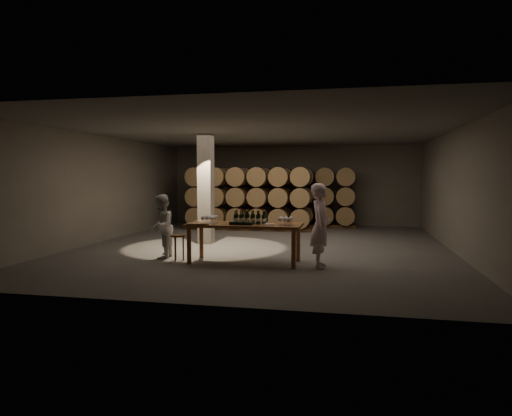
% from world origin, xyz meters
% --- Properties ---
extents(room, '(12.00, 12.00, 12.00)m').
position_xyz_m(room, '(-1.80, 0.20, 1.60)').
color(room, '#55524F').
rests_on(room, ground).
extents(tasting_table, '(2.60, 1.10, 0.90)m').
position_xyz_m(tasting_table, '(0.00, -2.50, 0.80)').
color(tasting_table, brown).
rests_on(tasting_table, ground).
extents(barrel_stack_back, '(6.26, 0.95, 2.31)m').
position_xyz_m(barrel_stack_back, '(-0.57, 5.20, 1.20)').
color(barrel_stack_back, brown).
rests_on(barrel_stack_back, ground).
extents(barrel_stack_front, '(4.70, 0.95, 2.31)m').
position_xyz_m(barrel_stack_front, '(-1.35, 3.80, 1.20)').
color(barrel_stack_front, brown).
rests_on(barrel_stack_front, ground).
extents(bottle_cluster, '(0.73, 0.23, 0.31)m').
position_xyz_m(bottle_cluster, '(0.13, -2.49, 1.01)').
color(bottle_cluster, black).
rests_on(bottle_cluster, tasting_table).
extents(lying_bottles, '(0.61, 0.08, 0.08)m').
position_xyz_m(lying_bottles, '(-0.00, -2.81, 0.94)').
color(lying_bottles, black).
rests_on(lying_bottles, tasting_table).
extents(glass_cluster_left, '(0.30, 0.41, 0.17)m').
position_xyz_m(glass_cluster_left, '(-0.81, -2.56, 1.02)').
color(glass_cluster_left, silver).
rests_on(glass_cluster_left, tasting_table).
extents(glass_cluster_right, '(0.31, 0.31, 0.18)m').
position_xyz_m(glass_cluster_right, '(0.96, -2.58, 1.03)').
color(glass_cluster_right, silver).
rests_on(glass_cluster_right, tasting_table).
extents(plate, '(0.27, 0.27, 0.02)m').
position_xyz_m(plate, '(0.56, -2.59, 0.91)').
color(plate, white).
rests_on(plate, tasting_table).
extents(notebook_near, '(0.26, 0.22, 0.03)m').
position_xyz_m(notebook_near, '(-0.86, -2.95, 0.92)').
color(notebook_near, brown).
rests_on(notebook_near, tasting_table).
extents(notebook_corner, '(0.25, 0.31, 0.03)m').
position_xyz_m(notebook_corner, '(-1.09, -2.90, 0.91)').
color(notebook_corner, brown).
rests_on(notebook_corner, tasting_table).
extents(pen, '(0.14, 0.05, 0.01)m').
position_xyz_m(pen, '(-0.75, -2.95, 0.91)').
color(pen, black).
rests_on(pen, tasting_table).
extents(stool, '(0.36, 0.36, 0.61)m').
position_xyz_m(stool, '(-1.59, -2.55, 0.50)').
color(stool, brown).
rests_on(stool, ground).
extents(person_man, '(0.49, 0.70, 1.82)m').
position_xyz_m(person_man, '(1.73, -2.70, 0.91)').
color(person_man, silver).
rests_on(person_man, ground).
extents(person_woman, '(0.68, 0.82, 1.54)m').
position_xyz_m(person_woman, '(-2.09, -2.36, 0.77)').
color(person_woman, silver).
rests_on(person_woman, ground).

